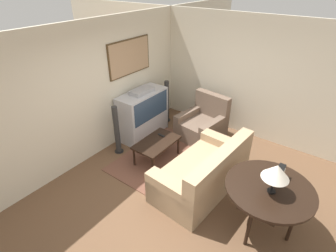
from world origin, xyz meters
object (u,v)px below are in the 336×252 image
armchair (202,125)px  console_table (269,191)px  table_lamp (276,172)px  speaker_tower_left (117,131)px  mantel_clock (280,172)px  speaker_tower_right (167,102)px  coffee_table (157,143)px  couch (203,173)px  tv (143,114)px

armchair → console_table: bearing=-32.5°
table_lamp → speaker_tower_left: table_lamp is taller
mantel_clock → speaker_tower_right: size_ratio=0.19×
table_lamp → speaker_tower_left: size_ratio=0.42×
coffee_table → speaker_tower_right: speaker_tower_right is taller
couch → table_lamp: 1.46m
table_lamp → speaker_tower_left: 3.26m
tv → coffee_table: 1.07m
couch → table_lamp: bearing=80.5°
coffee_table → table_lamp: size_ratio=2.08×
armchair → speaker_tower_left: (-1.61, 1.13, 0.21)m
tv → armchair: tv is taller
couch → speaker_tower_left: size_ratio=1.72×
table_lamp → mantel_clock: table_lamp is taller
tv → speaker_tower_right: 0.87m
couch → armchair: (1.49, 0.88, -0.02)m
mantel_clock → speaker_tower_right: speaker_tower_right is taller
tv → table_lamp: bearing=-107.6°
tv → speaker_tower_left: size_ratio=1.12×
couch → table_lamp: table_lamp is taller
couch → armchair: armchair is taller
couch → speaker_tower_right: (1.61, 2.02, 0.19)m
console_table → speaker_tower_right: 3.65m
tv → coffee_table: (-0.59, -0.87, -0.15)m
speaker_tower_left → coffee_table: bearing=-71.7°
tv → speaker_tower_left: bearing=-177.7°
tv → mantel_clock: (-0.67, -3.23, 0.36)m
couch → mantel_clock: 1.32m
couch → tv: bearing=-106.2°
couch → mantel_clock: mantel_clock is taller
coffee_table → mantel_clock: 2.41m
coffee_table → console_table: 2.37m
tv → couch: 2.19m
tv → console_table: tv is taller
tv → couch: tv is taller
couch → speaker_tower_left: (-0.12, 2.02, 0.19)m
coffee_table → mantel_clock: mantel_clock is taller
console_table → table_lamp: size_ratio=2.71×
table_lamp → speaker_tower_right: table_lamp is taller
coffee_table → speaker_tower_left: size_ratio=0.87×
couch → mantel_clock: bearing=97.2°
coffee_table → table_lamp: 2.51m
mantel_clock → speaker_tower_left: size_ratio=0.19×
table_lamp → speaker_tower_right: size_ratio=0.42×
console_table → speaker_tower_right: (1.82, 3.16, -0.22)m
couch → coffee_table: size_ratio=1.99×
armchair → speaker_tower_left: bearing=-117.8°
armchair → coffee_table: armchair is taller
armchair → table_lamp: bearing=-33.2°
armchair → mantel_clock: 2.57m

